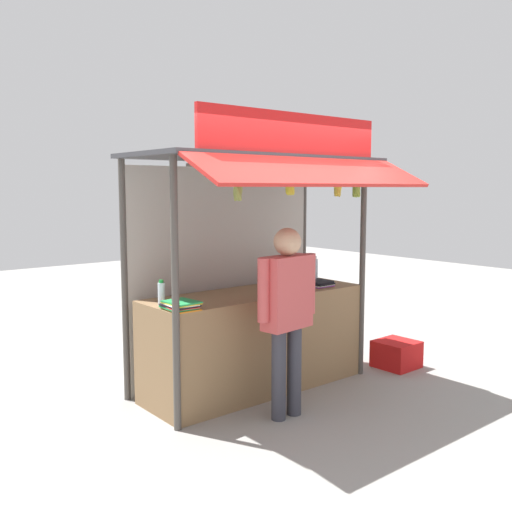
# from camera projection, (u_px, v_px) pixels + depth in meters

# --- Properties ---
(ground_plane) EXTENTS (20.00, 20.00, 0.00)m
(ground_plane) POSITION_uv_depth(u_px,v_px,m) (256.00, 387.00, 5.64)
(ground_plane) COLOR gray
(stall_counter) EXTENTS (2.24, 0.73, 0.95)m
(stall_counter) POSITION_uv_depth(u_px,v_px,m) (256.00, 340.00, 5.58)
(stall_counter) COLOR olive
(stall_counter) RESTS_ON ground
(stall_structure) EXTENTS (2.44, 1.61, 2.58)m
(stall_structure) POSITION_uv_depth(u_px,v_px,m) (248.00, 226.00, 5.55)
(stall_structure) COLOR #4C4742
(stall_structure) RESTS_ON ground
(water_bottle_back_right) EXTENTS (0.06, 0.06, 0.22)m
(water_bottle_back_right) POSITION_uv_depth(u_px,v_px,m) (294.00, 276.00, 5.87)
(water_bottle_back_right) COLOR silver
(water_bottle_back_right) RESTS_ON stall_counter
(water_bottle_far_left) EXTENTS (0.06, 0.06, 0.22)m
(water_bottle_far_left) POSITION_uv_depth(u_px,v_px,m) (161.00, 293.00, 4.90)
(water_bottle_far_left) COLOR silver
(water_bottle_far_left) RESTS_ON stall_counter
(water_bottle_rear_center) EXTENTS (0.06, 0.06, 0.22)m
(water_bottle_rear_center) POSITION_uv_depth(u_px,v_px,m) (302.00, 274.00, 5.98)
(water_bottle_rear_center) COLOR silver
(water_bottle_rear_center) RESTS_ON stall_counter
(water_bottle_mid_right) EXTENTS (0.08, 0.08, 0.28)m
(water_bottle_mid_right) POSITION_uv_depth(u_px,v_px,m) (314.00, 270.00, 6.10)
(water_bottle_mid_right) COLOR silver
(water_bottle_mid_right) RESTS_ON stall_counter
(magazine_stack_center) EXTENTS (0.26, 0.31, 0.07)m
(magazine_stack_center) POSITION_uv_depth(u_px,v_px,m) (180.00, 305.00, 4.73)
(magazine_stack_center) COLOR orange
(magazine_stack_center) RESTS_ON stall_counter
(magazine_stack_left) EXTENTS (0.26, 0.27, 0.06)m
(magazine_stack_left) POSITION_uv_depth(u_px,v_px,m) (318.00, 283.00, 5.87)
(magazine_stack_left) COLOR purple
(magazine_stack_left) RESTS_ON stall_counter
(banana_bunch_rightmost) EXTENTS (0.10, 0.10, 0.27)m
(banana_bunch_rightmost) POSITION_uv_depth(u_px,v_px,m) (238.00, 193.00, 4.70)
(banana_bunch_rightmost) COLOR #332D23
(banana_bunch_inner_left) EXTENTS (0.10, 0.10, 0.23)m
(banana_bunch_inner_left) POSITION_uv_depth(u_px,v_px,m) (290.00, 188.00, 5.06)
(banana_bunch_inner_left) COLOR #332D23
(banana_bunch_inner_right) EXTENTS (0.10, 0.09, 0.25)m
(banana_bunch_inner_right) POSITION_uv_depth(u_px,v_px,m) (338.00, 190.00, 5.45)
(banana_bunch_inner_right) COLOR #332D23
(banana_bunch_leftmost) EXTENTS (0.09, 0.09, 0.26)m
(banana_bunch_leftmost) POSITION_uv_depth(u_px,v_px,m) (356.00, 191.00, 5.62)
(banana_bunch_leftmost) COLOR #332D23
(vendor_person) EXTENTS (0.61, 0.25, 1.62)m
(vendor_person) POSITION_uv_depth(u_px,v_px,m) (287.00, 305.00, 4.80)
(vendor_person) COLOR #383842
(vendor_person) RESTS_ON ground
(plastic_crate) EXTENTS (0.42, 0.42, 0.29)m
(plastic_crate) POSITION_uv_depth(u_px,v_px,m) (396.00, 354.00, 6.27)
(plastic_crate) COLOR red
(plastic_crate) RESTS_ON ground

